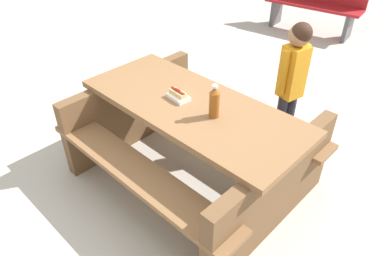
{
  "coord_description": "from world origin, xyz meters",
  "views": [
    {
      "loc": [
        -1.51,
        1.7,
        2.17
      ],
      "look_at": [
        0.0,
        0.0,
        0.52
      ],
      "focal_mm": 33.49,
      "sensor_mm": 36.0,
      "label": 1
    }
  ],
  "objects": [
    {
      "name": "ground_plane",
      "position": [
        0.0,
        0.0,
        0.0
      ],
      "size": [
        30.0,
        30.0,
        0.0
      ],
      "primitive_type": "plane",
      "color": "#B7B2A8",
      "rests_on": "ground"
    },
    {
      "name": "picnic_table",
      "position": [
        0.0,
        0.0,
        0.44
      ],
      "size": [
        1.85,
        1.47,
        0.75
      ],
      "color": "brown",
      "rests_on": "ground"
    },
    {
      "name": "soda_bottle",
      "position": [
        -0.23,
        0.02,
        0.87
      ],
      "size": [
        0.07,
        0.07,
        0.25
      ],
      "color": "brown",
      "rests_on": "picnic_table"
    },
    {
      "name": "child_in_coat",
      "position": [
        -0.33,
        -0.92,
        0.77
      ],
      "size": [
        0.21,
        0.29,
        1.21
      ],
      "color": "#262633",
      "rests_on": "ground"
    },
    {
      "name": "hotdog_tray",
      "position": [
        0.13,
        0.02,
        0.78
      ],
      "size": [
        0.19,
        0.14,
        0.08
      ],
      "color": "white",
      "rests_on": "picnic_table"
    },
    {
      "name": "park_bench_near",
      "position": [
        0.86,
        -3.92,
        0.45
      ],
      "size": [
        1.53,
        0.56,
        0.85
      ],
      "color": "maroon",
      "rests_on": "ground"
    }
  ]
}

